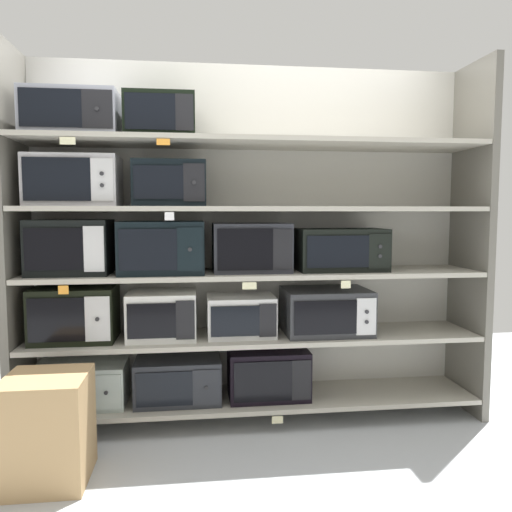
{
  "coord_description": "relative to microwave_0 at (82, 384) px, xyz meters",
  "views": [
    {
      "loc": [
        -0.4,
        -3.19,
        1.37
      ],
      "look_at": [
        0.0,
        0.0,
        1.09
      ],
      "focal_mm": 35.04,
      "sensor_mm": 36.0,
      "label": 1
    }
  ],
  "objects": [
    {
      "name": "upright_left",
      "position": [
        -0.37,
        0.0,
        0.9
      ],
      "size": [
        0.05,
        0.5,
        2.36
      ],
      "primitive_type": "cube",
      "color": "#68645B",
      "rests_on": "ground"
    },
    {
      "name": "shelf_4",
      "position": [
        1.11,
        0.0,
        1.52
      ],
      "size": [
        2.9,
        0.5,
        0.03
      ],
      "primitive_type": "cube",
      "color": "#ADA899"
    },
    {
      "name": "microwave_0",
      "position": [
        0.0,
        0.0,
        0.0
      ],
      "size": [
        0.55,
        0.35,
        0.27
      ],
      "color": "#B1BFB6",
      "rests_on": "shelf_0"
    },
    {
      "name": "microwave_3",
      "position": [
        -0.03,
        0.0,
        0.45
      ],
      "size": [
        0.5,
        0.36,
        0.34
      ],
      "color": "black",
      "rests_on": "shelf_1"
    },
    {
      "name": "shelf_2",
      "position": [
        1.11,
        0.0,
        0.69
      ],
      "size": [
        2.9,
        0.5,
        0.03
      ],
      "primitive_type": "cube",
      "color": "#ADA899"
    },
    {
      "name": "microwave_7",
      "position": [
        -0.04,
        0.0,
        0.87
      ],
      "size": [
        0.48,
        0.36,
        0.34
      ],
      "color": "black",
      "rests_on": "shelf_2"
    },
    {
      "name": "shelf_1",
      "position": [
        1.11,
        0.0,
        0.27
      ],
      "size": [
        2.9,
        0.5,
        0.03
      ],
      "primitive_type": "cube",
      "color": "#ADA899"
    },
    {
      "name": "price_tag_1",
      "position": [
        -0.03,
        -0.25,
        0.64
      ],
      "size": [
        0.06,
        0.0,
        0.05
      ],
      "primitive_type": "cube",
      "color": "orange"
    },
    {
      "name": "microwave_6",
      "position": [
        1.58,
        0.0,
        0.43
      ],
      "size": [
        0.56,
        0.43,
        0.29
      ],
      "color": "#2F3033",
      "rests_on": "shelf_1"
    },
    {
      "name": "shelf_0",
      "position": [
        1.11,
        0.0,
        -0.15
      ],
      "size": [
        2.9,
        0.5,
        0.03
      ],
      "primitive_type": "cube",
      "color": "#ADA899",
      "rests_on": "ground"
    },
    {
      "name": "ground",
      "position": [
        1.11,
        -1.0,
        -0.29
      ],
      "size": [
        6.9,
        6.0,
        0.02
      ],
      "primitive_type": "cube",
      "color": "#B2B7BC"
    },
    {
      "name": "microwave_2",
      "position": [
        1.19,
        -0.0,
        0.03
      ],
      "size": [
        0.52,
        0.35,
        0.32
      ],
      "color": "black",
      "rests_on": "shelf_0"
    },
    {
      "name": "price_tag_4",
      "position": [
        0.58,
        -0.25,
        1.06
      ],
      "size": [
        0.05,
        0.0,
        0.05
      ],
      "primitive_type": "cube",
      "color": "white"
    },
    {
      "name": "upright_right",
      "position": [
        2.59,
        0.0,
        0.9
      ],
      "size": [
        0.05,
        0.5,
        2.36
      ],
      "primitive_type": "cube",
      "color": "#68645B",
      "rests_on": "ground"
    },
    {
      "name": "microwave_9",
      "position": [
        1.08,
        -0.0,
        0.86
      ],
      "size": [
        0.49,
        0.35,
        0.31
      ],
      "color": "#2A2B32",
      "rests_on": "shelf_2"
    },
    {
      "name": "price_tag_3",
      "position": [
        1.64,
        -0.25,
        0.64
      ],
      "size": [
        0.06,
        0.0,
        0.05
      ],
      "primitive_type": "cube",
      "color": "beige"
    },
    {
      "name": "price_tag_2",
      "position": [
        1.04,
        -0.25,
        0.65
      ],
      "size": [
        0.09,
        0.0,
        0.04
      ],
      "primitive_type": "cube",
      "color": "beige"
    },
    {
      "name": "microwave_4",
      "position": [
        0.51,
        0.0,
        0.43
      ],
      "size": [
        0.43,
        0.36,
        0.3
      ],
      "color": "white",
      "rests_on": "shelf_1"
    },
    {
      "name": "microwave_13",
      "position": [
        -0.0,
        -0.0,
        1.67
      ],
      "size": [
        0.55,
        0.38,
        0.27
      ],
      "color": "#989CAA",
      "rests_on": "shelf_4"
    },
    {
      "name": "shelf_3",
      "position": [
        1.11,
        0.0,
        1.11
      ],
      "size": [
        2.9,
        0.5,
        0.03
      ],
      "primitive_type": "cube",
      "color": "#ADA899"
    },
    {
      "name": "shipping_carton",
      "position": [
        -0.03,
        -0.63,
        -0.01
      ],
      "size": [
        0.41,
        0.41,
        0.55
      ],
      "primitive_type": "cube",
      "color": "tan",
      "rests_on": "ground"
    },
    {
      "name": "price_tag_6",
      "position": [
        0.55,
        -0.25,
        1.49
      ],
      "size": [
        0.08,
        0.0,
        0.04
      ],
      "primitive_type": "cube",
      "color": "orange"
    },
    {
      "name": "microwave_14",
      "position": [
        0.52,
        -0.0,
        1.67
      ],
      "size": [
        0.42,
        0.34,
        0.26
      ],
      "color": "black",
      "rests_on": "shelf_4"
    },
    {
      "name": "microwave_12",
      "position": [
        0.57,
        0.0,
        1.26
      ],
      "size": [
        0.44,
        0.36,
        0.28
      ],
      "color": "black",
      "rests_on": "shelf_3"
    },
    {
      "name": "back_panel",
      "position": [
        1.11,
        0.27,
        0.9
      ],
      "size": [
        3.1,
        0.04,
        2.36
      ],
      "primitive_type": "cube",
      "color": "beige",
      "rests_on": "ground"
    },
    {
      "name": "microwave_11",
      "position": [
        -0.01,
        -0.0,
        1.27
      ],
      "size": [
        0.54,
        0.34,
        0.31
      ],
      "color": "#BBB8BD",
      "rests_on": "shelf_3"
    },
    {
      "name": "microwave_10",
      "position": [
        1.67,
        0.0,
        0.84
      ],
      "size": [
        0.57,
        0.36,
        0.27
      ],
      "color": "black",
      "rests_on": "shelf_2"
    },
    {
      "name": "price_tag_0",
      "position": [
        1.21,
        -0.25,
        -0.19
      ],
      "size": [
        0.07,
        0.0,
        0.05
      ],
      "primitive_type": "cube",
      "color": "beige"
    },
    {
      "name": "microwave_1",
      "position": [
        0.6,
        0.0,
        0.01
      ],
      "size": [
        0.54,
        0.36,
        0.28
      ],
      "color": "#26292E",
      "rests_on": "shelf_0"
    },
    {
      "name": "microwave_5",
      "position": [
        1.01,
        0.0,
        0.41
      ],
      "size": [
        0.43,
        0.33,
        0.26
      ],
      "color": "silver",
      "rests_on": "shelf_1"
    },
    {
      "name": "price_tag_5",
      "position": [
        0.02,
        -0.25,
        1.48
      ],
      "size": [
        0.08,
        0.0,
        0.04
      ],
      "primitive_type": "cube",
      "color": "beige"
    },
    {
      "name": "microwave_8",
      "position": [
        0.52,
        0.0,
        0.87
      ],
      "size": [
        0.52,
        0.44,
        0.33
      ],
      "color": "black",
      "rests_on": "shelf_2"
    }
  ]
}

